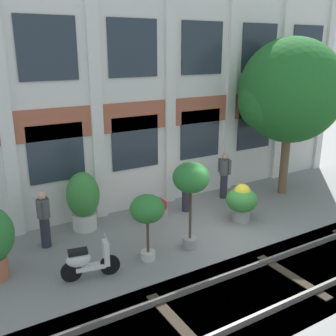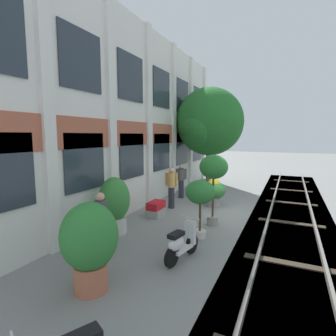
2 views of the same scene
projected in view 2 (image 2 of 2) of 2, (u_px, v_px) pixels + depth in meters
The scene contains 14 objects.
ground_plane at pixel (219, 214), 10.16m from camera, with size 80.00×80.00×0.00m, color gray.
apartment_facade at pixel (143, 118), 11.10m from camera, with size 15.63×0.64×7.49m.
rail_tracks at pixel (290, 227), 9.11m from camera, with size 23.27×2.80×0.43m.
broadleaf_tree at pixel (209, 124), 13.96m from camera, with size 3.75×3.57×5.54m.
potted_plant_square_trough at pixel (156, 209), 9.93m from camera, with size 0.89×0.57×0.54m.
potted_plant_ribbed_drum at pixel (214, 190), 11.19m from camera, with size 0.97×0.97×1.21m.
potted_plant_stone_basin at pixel (114, 203), 8.09m from camera, with size 0.96×0.96×1.76m.
potted_plant_low_pan at pixel (200, 194), 7.69m from camera, with size 0.87×0.87×1.74m.
potted_plant_fluted_column at pixel (90, 241), 5.04m from camera, with size 1.11×1.11×1.77m.
potted_plant_terracotta_small at pixel (214, 170), 8.73m from camera, with size 0.95×0.95×2.39m.
scooter_second_parked at pixel (181, 243), 6.33m from camera, with size 1.37×0.56×0.98m.
resident_by_doorway at pixel (101, 221), 6.74m from camera, with size 0.35×0.44×1.59m.
resident_watching_tracks at pixel (181, 180), 12.64m from camera, with size 0.34×0.51×1.65m.
resident_near_plants at pixel (171, 186), 10.88m from camera, with size 0.34×0.52×1.71m.
Camera 2 is at (-9.76, -2.39, 3.04)m, focal length 28.00 mm.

